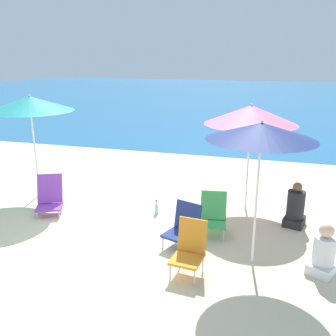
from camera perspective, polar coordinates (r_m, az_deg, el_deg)
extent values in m
plane|color=beige|center=(6.85, -11.27, -9.96)|extent=(60.00, 60.00, 0.00)
cube|color=#23669E|center=(31.66, 11.11, 10.82)|extent=(60.00, 40.00, 0.01)
cylinder|color=white|center=(5.64, 13.27, -5.36)|extent=(0.04, 0.04, 1.92)
cone|color=navy|center=(5.34, 14.04, 5.45)|extent=(1.55, 1.55, 0.24)
sphere|color=white|center=(5.31, 14.14, 6.93)|extent=(0.04, 0.04, 0.04)
cylinder|color=white|center=(7.81, 12.05, 0.23)|extent=(0.04, 0.04, 1.74)
cone|color=pink|center=(7.59, 12.53, 7.93)|extent=(1.84, 1.84, 0.38)
sphere|color=white|center=(7.56, 12.63, 9.48)|extent=(0.04, 0.04, 0.04)
cylinder|color=white|center=(8.73, -19.56, 1.94)|extent=(0.04, 0.04, 1.92)
cone|color=teal|center=(8.53, -20.28, 9.18)|extent=(1.83, 1.83, 0.31)
sphere|color=white|center=(8.51, -20.40, 10.34)|extent=(0.04, 0.04, 0.04)
cylinder|color=silver|center=(6.55, 5.04, -10.00)|extent=(0.02, 0.02, 0.19)
cylinder|color=silver|center=(6.55, 8.46, -10.15)|extent=(0.02, 0.02, 0.19)
cylinder|color=silver|center=(6.89, 5.22, -8.63)|extent=(0.02, 0.02, 0.19)
cylinder|color=silver|center=(6.88, 8.47, -8.78)|extent=(0.02, 0.02, 0.19)
cube|color=#47B756|center=(6.67, 6.83, -8.49)|extent=(0.51, 0.49, 0.04)
cube|color=#47B756|center=(6.76, 6.97, -5.63)|extent=(0.48, 0.25, 0.49)
cylinder|color=silver|center=(5.44, 0.31, -15.62)|extent=(0.02, 0.02, 0.25)
cylinder|color=silver|center=(5.33, 4.04, -16.37)|extent=(0.02, 0.02, 0.25)
cylinder|color=silver|center=(5.75, 1.81, -13.70)|extent=(0.02, 0.02, 0.25)
cylinder|color=silver|center=(5.65, 5.33, -14.35)|extent=(0.02, 0.02, 0.25)
cube|color=orange|center=(5.47, 2.90, -13.71)|extent=(0.47, 0.50, 0.04)
cube|color=orange|center=(5.53, 3.75, -10.18)|extent=(0.43, 0.16, 0.50)
cylinder|color=silver|center=(6.23, -0.79, -11.34)|extent=(0.02, 0.02, 0.21)
cylinder|color=silver|center=(6.03, 2.40, -12.39)|extent=(0.02, 0.02, 0.21)
cylinder|color=silver|center=(6.52, 1.31, -10.01)|extent=(0.02, 0.02, 0.21)
cylinder|color=silver|center=(6.32, 4.41, -10.95)|extent=(0.02, 0.02, 0.21)
cube|color=navy|center=(6.21, 1.84, -10.15)|extent=(0.61, 0.60, 0.04)
cube|color=navy|center=(6.28, 3.06, -7.30)|extent=(0.49, 0.27, 0.47)
cylinder|color=silver|center=(7.70, -19.32, -6.88)|extent=(0.02, 0.02, 0.16)
cylinder|color=silver|center=(7.62, -16.26, -6.84)|extent=(0.02, 0.02, 0.16)
cylinder|color=silver|center=(8.04, -18.80, -5.82)|extent=(0.02, 0.02, 0.16)
cylinder|color=silver|center=(7.97, -15.87, -5.76)|extent=(0.02, 0.02, 0.16)
cube|color=purple|center=(7.79, -17.63, -5.66)|extent=(0.63, 0.60, 0.04)
cube|color=purple|center=(7.89, -17.56, -2.97)|extent=(0.54, 0.41, 0.56)
cube|color=silver|center=(6.04, 22.38, -13.95)|extent=(0.49, 0.51, 0.16)
cylinder|color=silver|center=(5.90, 22.69, -11.51)|extent=(0.31, 0.31, 0.42)
sphere|color=beige|center=(5.77, 23.04, -8.73)|extent=(0.21, 0.21, 0.21)
cube|color=#262628|center=(7.42, 18.64, -7.70)|extent=(0.44, 0.49, 0.16)
cylinder|color=#262628|center=(7.30, 18.88, -5.28)|extent=(0.32, 0.32, 0.51)
sphere|color=brown|center=(7.18, 19.14, -2.75)|extent=(0.17, 0.17, 0.17)
cylinder|color=#8CCCEA|center=(7.53, -1.77, -6.25)|extent=(0.08, 0.08, 0.20)
cylinder|color=#8CCCEA|center=(7.48, -1.78, -5.30)|extent=(0.04, 0.04, 0.07)
cylinder|color=black|center=(7.46, -1.79, -5.00)|extent=(0.04, 0.04, 0.02)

